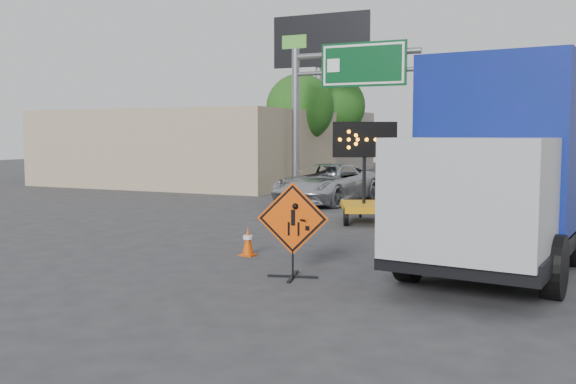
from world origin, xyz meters
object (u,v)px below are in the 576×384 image
Objects in this scene: arrow_board at (364,200)px; pickup_truck at (326,184)px; construction_sign at (293,228)px; box_truck at (516,173)px.

pickup_truck is at bearing 99.85° from arrow_board.
construction_sign is at bearing -105.10° from arrow_board.
box_truck reaches higher than construction_sign.
arrow_board is 5.69m from pickup_truck.
box_truck is (7.97, -9.26, 1.15)m from pickup_truck.
box_truck is (4.87, -4.49, 1.23)m from arrow_board.
pickup_truck is 12.27m from box_truck.
construction_sign is 0.33× the size of pickup_truck.
construction_sign is 0.20× the size of box_truck.
box_truck is at bearing 28.90° from construction_sign.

